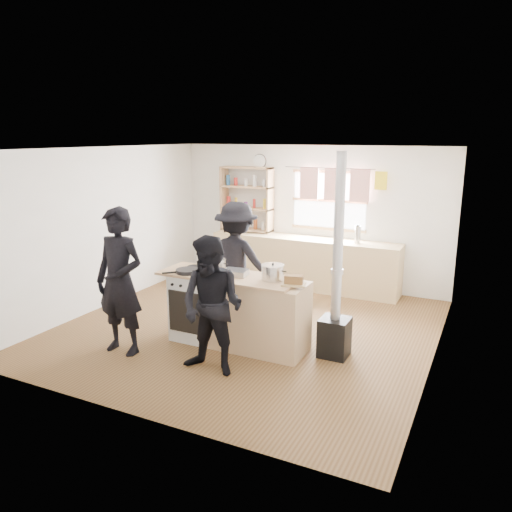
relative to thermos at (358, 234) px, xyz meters
name	(u,v)px	position (x,y,z in m)	size (l,w,h in m)	color
ground	(248,329)	(-0.95, -2.22, -1.05)	(5.00, 5.00, 0.01)	brown
back_counter	(304,262)	(-0.95, 0.00, -0.59)	(3.40, 0.55, 0.90)	#D4B680
shelving_unit	(247,199)	(-2.15, 0.12, 0.47)	(1.00, 0.28, 1.20)	tan
thermos	(358,234)	(0.00, 0.00, 0.00)	(0.10, 0.10, 0.29)	silver
cooking_island	(238,311)	(-0.81, -2.77, -0.58)	(1.97, 0.64, 0.93)	white
skillet_greens	(188,271)	(-1.47, -2.91, -0.09)	(0.43, 0.43, 0.05)	black
roast_tray	(236,272)	(-0.86, -2.74, -0.07)	(0.33, 0.26, 0.07)	silver
stockpot_stove	(218,264)	(-1.19, -2.60, -0.04)	(0.20, 0.20, 0.17)	#B0B0B2
stockpot_counter	(273,272)	(-0.35, -2.72, -0.02)	(0.29, 0.29, 0.21)	silver
bread_board	(294,281)	(-0.03, -2.81, -0.06)	(0.32, 0.26, 0.12)	tan
flue_heater	(336,306)	(0.42, -2.55, -0.39)	(0.35, 0.35, 2.50)	black
person_near_left	(120,282)	(-2.02, -3.58, -0.12)	(0.67, 0.44, 1.84)	black
person_near_right	(212,306)	(-0.71, -3.58, -0.24)	(0.78, 0.61, 1.60)	black
person_far	(237,261)	(-1.30, -1.89, -0.17)	(1.13, 0.65, 1.74)	black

